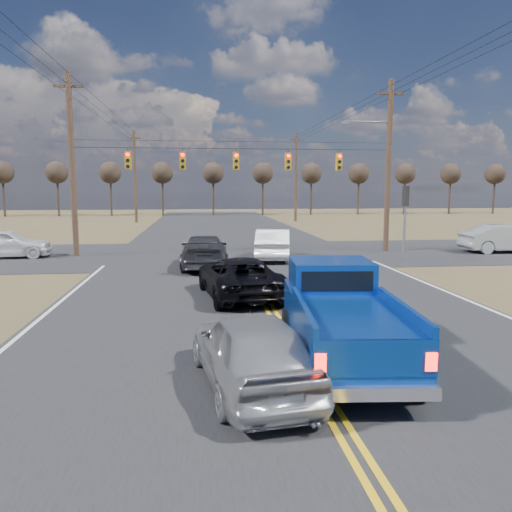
{
  "coord_description": "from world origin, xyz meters",
  "views": [
    {
      "loc": [
        -2.21,
        -10.68,
        3.78
      ],
      "look_at": [
        -0.27,
        5.94,
        1.5
      ],
      "focal_mm": 35.0,
      "sensor_mm": 36.0,
      "label": 1
    }
  ],
  "objects": [
    {
      "name": "silver_suv",
      "position": [
        -1.24,
        -1.66,
        0.75
      ],
      "size": [
        2.4,
        4.64,
        1.51
      ],
      "primitive_type": "imported",
      "rotation": [
        0.0,
        0.0,
        3.29
      ],
      "color": "gray",
      "rests_on": "ground"
    },
    {
      "name": "treeline",
      "position": [
        0.0,
        26.96,
        5.7
      ],
      "size": [
        87.0,
        117.8,
        7.4
      ],
      "color": "#33261C",
      "rests_on": "ground"
    },
    {
      "name": "utility_poles",
      "position": [
        0.0,
        17.0,
        5.23
      ],
      "size": [
        19.6,
        58.32,
        10.0
      ],
      "color": "#473323",
      "rests_on": "ground"
    },
    {
      "name": "road_main",
      "position": [
        0.0,
        10.0,
        0.0
      ],
      "size": [
        14.0,
        120.0,
        0.02
      ],
      "primitive_type": "cube",
      "color": "#28282B",
      "rests_on": "ground"
    },
    {
      "name": "dgrey_car_queue",
      "position": [
        -1.92,
        13.07,
        0.78
      ],
      "size": [
        2.31,
        5.43,
        1.56
      ],
      "primitive_type": "imported",
      "rotation": [
        0.0,
        0.0,
        3.12
      ],
      "color": "#2E2D32",
      "rests_on": "ground"
    },
    {
      "name": "pickup_truck",
      "position": [
        0.82,
        -0.48,
        1.01
      ],
      "size": [
        2.61,
        5.71,
        2.08
      ],
      "rotation": [
        0.0,
        0.0,
        -0.09
      ],
      "color": "black",
      "rests_on": "ground"
    },
    {
      "name": "cross_car_west",
      "position": [
        -12.61,
        17.58,
        0.8
      ],
      "size": [
        2.46,
        4.91,
        1.6
      ],
      "primitive_type": "imported",
      "rotation": [
        0.0,
        0.0,
        1.69
      ],
      "color": "white",
      "rests_on": "ground"
    },
    {
      "name": "ground",
      "position": [
        0.0,
        0.0,
        0.0
      ],
      "size": [
        160.0,
        160.0,
        0.0
      ],
      "primitive_type": "plane",
      "color": "brown",
      "rests_on": "ground"
    },
    {
      "name": "road_cross",
      "position": [
        0.0,
        18.0,
        0.0
      ],
      "size": [
        120.0,
        12.0,
        0.02
      ],
      "primitive_type": "cube",
      "color": "#28282B",
      "rests_on": "ground"
    },
    {
      "name": "cross_car_east_near",
      "position": [
        15.72,
        16.7,
        0.82
      ],
      "size": [
        1.78,
        4.98,
        1.64
      ],
      "primitive_type": "imported",
      "rotation": [
        0.0,
        0.0,
        1.58
      ],
      "color": "#A4A7AC",
      "rests_on": "ground"
    },
    {
      "name": "white_car_queue",
      "position": [
        1.76,
        15.5,
        0.82
      ],
      "size": [
        2.54,
        5.17,
        1.63
      ],
      "primitive_type": "imported",
      "rotation": [
        0.0,
        0.0,
        2.97
      ],
      "color": "white",
      "rests_on": "ground"
    },
    {
      "name": "black_suv",
      "position": [
        -0.8,
        6.34,
        0.71
      ],
      "size": [
        3.0,
        5.37,
        1.42
      ],
      "primitive_type": "imported",
      "rotation": [
        0.0,
        0.0,
        3.27
      ],
      "color": "black",
      "rests_on": "ground"
    },
    {
      "name": "signal_gantry",
      "position": [
        0.5,
        17.79,
        5.06
      ],
      "size": [
        19.6,
        4.83,
        10.0
      ],
      "color": "#473323",
      "rests_on": "ground"
    }
  ]
}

